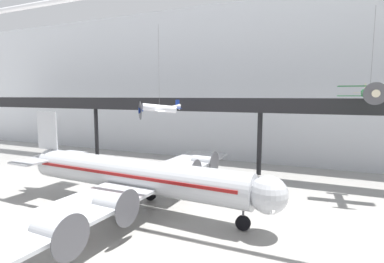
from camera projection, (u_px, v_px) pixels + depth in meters
hangar_back_wall at (272, 83)px, 50.83m from camera, size 140.00×3.00×27.39m
mezzanine_walkway at (259, 110)px, 42.11m from camera, size 110.00×3.20×11.26m
airliner_silver_main at (132, 175)px, 30.78m from camera, size 31.63×35.79×9.73m
suspended_plane_white_twin at (159, 108)px, 41.14m from camera, size 6.01×6.09×12.72m
suspended_plane_green_biplane at (370, 92)px, 32.72m from camera, size 6.58×5.36×10.50m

